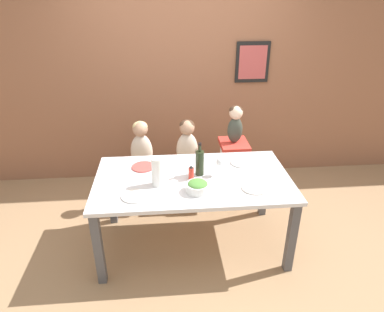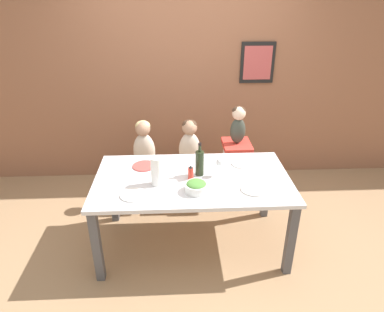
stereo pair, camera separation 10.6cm
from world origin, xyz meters
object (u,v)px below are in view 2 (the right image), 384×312
object	(u,v)px
dinner_plate_front_right	(254,189)
chair_far_left	(146,173)
person_child_left	(144,143)
wine_bottle	(200,162)
dinner_plate_back_left	(144,166)
salad_bowl_large	(196,186)
person_baby_right	(238,121)
wine_glass_near	(220,163)
person_child_center	(190,142)
chair_far_center	(190,172)
dinner_plate_front_left	(133,195)
dinner_plate_back_right	(243,164)
paper_towel_roll	(157,171)
chair_right_highchair	(236,156)

from	to	relation	value
dinner_plate_front_right	chair_far_left	bearing A→B (deg)	134.74
chair_far_left	person_child_left	distance (m)	0.37
chair_far_left	wine_bottle	distance (m)	1.04
dinner_plate_back_left	salad_bowl_large	bearing A→B (deg)	-44.75
dinner_plate_back_left	person_baby_right	bearing A→B (deg)	28.89
wine_bottle	wine_glass_near	size ratio (longest dim) A/B	1.81
salad_bowl_large	wine_glass_near	bearing A→B (deg)	48.89
person_child_center	person_baby_right	distance (m)	0.58
chair_far_left	wine_bottle	world-z (taller)	wine_bottle
person_child_left	dinner_plate_back_left	size ratio (longest dim) A/B	2.56
person_child_left	dinner_plate_front_right	world-z (taller)	person_child_left
chair_far_center	person_baby_right	size ratio (longest dim) A/B	1.05
salad_bowl_large	person_child_center	bearing A→B (deg)	90.72
person_baby_right	dinner_plate_front_left	world-z (taller)	person_baby_right
salad_bowl_large	dinner_plate_back_right	size ratio (longest dim) A/B	0.89
salad_bowl_large	dinner_plate_front_right	world-z (taller)	salad_bowl_large
chair_far_left	dinner_plate_front_left	xyz separation A→B (m)	(-0.01, -1.04, 0.38)
paper_towel_roll	salad_bowl_large	bearing A→B (deg)	-22.14
chair_far_center	dinner_plate_front_right	bearing A→B (deg)	-63.75
chair_right_highchair	wine_bottle	world-z (taller)	wine_bottle
chair_far_center	person_child_left	xyz separation A→B (m)	(-0.50, 0.00, 0.37)
person_child_center	dinner_plate_front_right	bearing A→B (deg)	-63.78
chair_right_highchair	person_baby_right	size ratio (longest dim) A/B	1.72
person_child_center	dinner_plate_back_left	size ratio (longest dim) A/B	2.56
wine_glass_near	dinner_plate_back_left	xyz separation A→B (m)	(-0.69, 0.21, -0.12)
chair_far_left	person_child_left	bearing A→B (deg)	90.00
person_baby_right	dinner_plate_front_right	xyz separation A→B (m)	(-0.03, -1.01, -0.23)
person_baby_right	dinner_plate_front_right	world-z (taller)	person_baby_right
salad_bowl_large	dinner_plate_front_left	distance (m)	0.52
salad_bowl_large	person_baby_right	bearing A→B (deg)	62.99
chair_far_left	dinner_plate_front_right	distance (m)	1.47
person_child_center	dinner_plate_back_left	distance (m)	0.71
wine_glass_near	dinner_plate_back_right	distance (m)	0.35
salad_bowl_large	dinner_plate_front_right	distance (m)	0.49
dinner_plate_back_right	person_child_left	bearing A→B (deg)	151.46
paper_towel_roll	person_baby_right	bearing A→B (deg)	46.01
salad_bowl_large	person_child_left	bearing A→B (deg)	117.06
person_child_center	person_baby_right	xyz separation A→B (m)	(0.53, 0.00, 0.24)
person_baby_right	dinner_plate_back_left	bearing A→B (deg)	-151.11
person_baby_right	paper_towel_roll	distance (m)	1.22
chair_far_left	salad_bowl_large	distance (m)	1.21
person_child_center	dinner_plate_front_left	distance (m)	1.16
person_baby_right	wine_bottle	bearing A→B (deg)	-122.82
chair_far_center	chair_far_left	bearing A→B (deg)	180.00
dinner_plate_front_left	person_child_center	bearing A→B (deg)	64.07
salad_bowl_large	dinner_plate_back_left	world-z (taller)	salad_bowl_large
person_child_left	person_baby_right	xyz separation A→B (m)	(1.03, 0.00, 0.24)
paper_towel_roll	dinner_plate_front_left	world-z (taller)	paper_towel_roll
chair_far_left	person_child_center	distance (m)	0.62
person_child_left	chair_right_highchair	bearing A→B (deg)	-0.07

